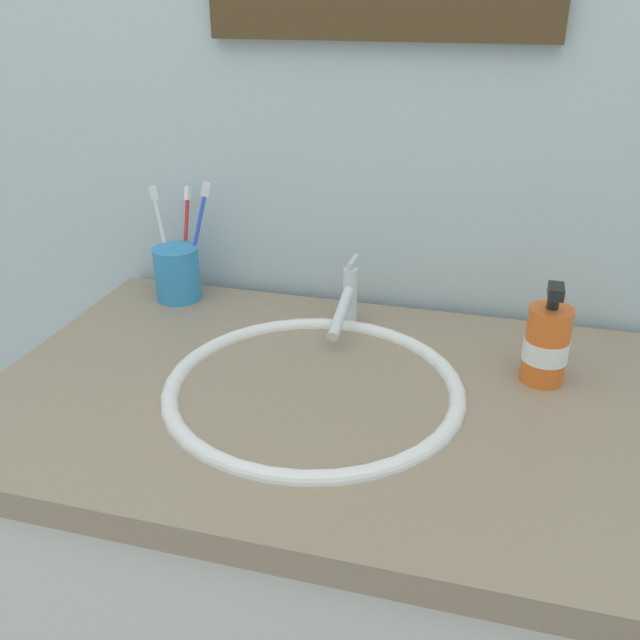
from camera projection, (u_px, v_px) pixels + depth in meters
tiled_wall_back at (379, 130)px, 1.11m from camera, size 2.13×0.04×2.40m
vanity_counter at (324, 621)px, 1.14m from camera, size 0.93×0.60×0.91m
sink_basin at (314, 409)px, 0.97m from camera, size 0.42×0.42×0.11m
faucet at (347, 301)px, 1.10m from camera, size 0.02×0.16×0.11m
toothbrush_cup at (177, 274)px, 1.21m from camera, size 0.08×0.08×0.09m
toothbrush_red at (186, 232)px, 1.22m from camera, size 0.01×0.06×0.18m
toothbrush_white at (162, 233)px, 1.21m from camera, size 0.05×0.03×0.19m
toothbrush_blue at (197, 232)px, 1.19m from camera, size 0.06×0.04×0.20m
soap_dispenser at (546, 344)px, 0.95m from camera, size 0.06×0.06×0.15m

